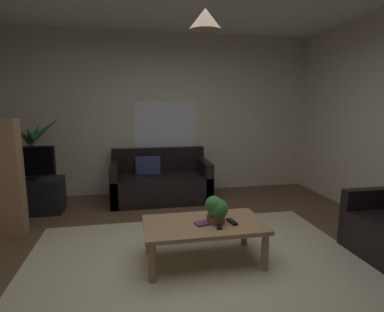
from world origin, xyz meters
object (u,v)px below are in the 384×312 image
at_px(remote_on_table_1, 219,226).
at_px(tv_stand, 30,196).
at_px(potted_plant_on_table, 216,209).
at_px(potted_palm_corner, 34,169).
at_px(remote_on_table_0, 232,222).
at_px(pendant_lamp, 205,19).
at_px(tv, 27,163).
at_px(coffee_table, 204,228).
at_px(couch_under_window, 160,183).
at_px(book_on_table_0, 202,224).

height_order(remote_on_table_1, tv_stand, tv_stand).
relative_size(potted_plant_on_table, potted_palm_corner, 0.20).
relative_size(remote_on_table_0, pendant_lamp, 0.30).
height_order(potted_plant_on_table, pendant_lamp, pendant_lamp).
bearing_deg(tv, potted_palm_corner, 94.12).
distance_m(coffee_table, remote_on_table_1, 0.19).
distance_m(coffee_table, tv_stand, 2.83).
xyz_separation_m(couch_under_window, remote_on_table_0, (0.51, -2.17, 0.14)).
xyz_separation_m(couch_under_window, potted_plant_on_table, (0.35, -2.15, 0.28)).
bearing_deg(couch_under_window, tv, -171.28).
distance_m(book_on_table_0, potted_plant_on_table, 0.20).
bearing_deg(book_on_table_0, remote_on_table_0, -2.68).
height_order(book_on_table_0, tv_stand, tv_stand).
bearing_deg(couch_under_window, potted_plant_on_table, -80.80).
distance_m(remote_on_table_1, potted_plant_on_table, 0.16).
height_order(remote_on_table_0, potted_palm_corner, potted_palm_corner).
relative_size(book_on_table_0, remote_on_table_0, 0.79).
bearing_deg(couch_under_window, tv_stand, -171.91).
relative_size(remote_on_table_0, remote_on_table_1, 1.00).
bearing_deg(couch_under_window, coffee_table, -83.70).
bearing_deg(remote_on_table_1, potted_plant_on_table, 111.42).
bearing_deg(pendant_lamp, remote_on_table_1, -44.55).
distance_m(coffee_table, tv, 2.84).
bearing_deg(tv_stand, couch_under_window, 8.09).
xyz_separation_m(tv, pendant_lamp, (2.14, -1.83, 1.57)).
xyz_separation_m(coffee_table, tv_stand, (-2.14, 1.85, -0.10)).
distance_m(tv_stand, potted_palm_corner, 0.51).
xyz_separation_m(coffee_table, potted_palm_corner, (-2.17, 2.26, 0.21)).
bearing_deg(pendant_lamp, remote_on_table_0, -11.13).
bearing_deg(remote_on_table_1, book_on_table_0, 167.10).
height_order(couch_under_window, book_on_table_0, couch_under_window).
distance_m(tv, potted_palm_corner, 0.47).
height_order(tv_stand, tv, tv).
xyz_separation_m(tv_stand, potted_palm_corner, (-0.03, 0.41, 0.31)).
height_order(remote_on_table_0, pendant_lamp, pendant_lamp).
distance_m(coffee_table, book_on_table_0, 0.08).
relative_size(tv, potted_palm_corner, 0.55).
bearing_deg(potted_palm_corner, tv, -85.88).
xyz_separation_m(remote_on_table_0, remote_on_table_1, (-0.15, -0.07, 0.00)).
bearing_deg(potted_palm_corner, couch_under_window, -4.03).
xyz_separation_m(coffee_table, book_on_table_0, (-0.03, -0.04, 0.07)).
relative_size(book_on_table_0, tv_stand, 0.14).
bearing_deg(potted_palm_corner, tv_stand, -85.66).
bearing_deg(tv, coffee_table, -40.53).
height_order(potted_plant_on_table, tv_stand, potted_plant_on_table).
height_order(couch_under_window, tv_stand, couch_under_window).
bearing_deg(remote_on_table_1, tv, 154.60).
bearing_deg(book_on_table_0, potted_plant_on_table, 3.15).
distance_m(potted_plant_on_table, tv_stand, 2.95).
height_order(potted_plant_on_table, potted_palm_corner, potted_palm_corner).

